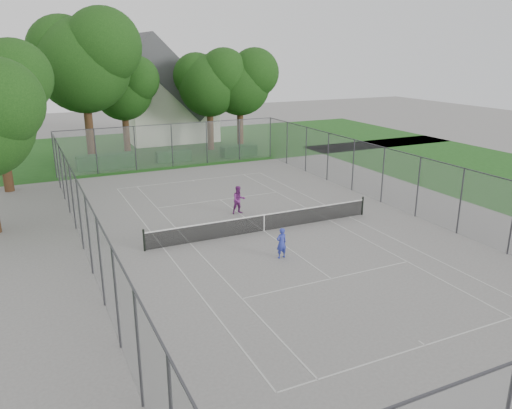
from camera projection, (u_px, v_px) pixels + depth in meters
name	position (u px, v px, depth m)	size (l,w,h in m)	color
ground	(264.00, 231.00, 26.52)	(120.00, 120.00, 0.00)	slate
grass_far	(147.00, 148.00, 48.94)	(60.00, 20.00, 0.00)	#1A4A15
court_markings	(264.00, 231.00, 26.52)	(11.03, 23.83, 0.01)	beige
tennis_net	(264.00, 222.00, 26.37)	(12.87, 0.10, 1.10)	black
perimeter_fence	(264.00, 198.00, 25.98)	(18.08, 34.08, 3.52)	#38383D
tree_far_left	(84.00, 57.00, 39.98)	(8.72, 7.96, 12.54)	#3D2516
tree_far_midleft	(124.00, 86.00, 45.43)	(6.11, 5.58, 8.78)	#3D2516
tree_far_midright	(210.00, 80.00, 46.27)	(6.57, 6.00, 9.45)	#3D2516
tree_far_right	(241.00, 80.00, 47.05)	(6.58, 6.01, 9.46)	#3D2516
hedge_left	(105.00, 161.00, 40.38)	(4.49, 1.35, 1.12)	#164719
hedge_mid	(174.00, 156.00, 42.88)	(2.98, 0.85, 0.94)	#164719
hedge_right	(239.00, 151.00, 45.07)	(3.20, 1.17, 0.96)	#164719
house	(169.00, 98.00, 51.92)	(8.74, 6.77, 10.88)	white
girl_player	(281.00, 243.00, 22.91)	(0.53, 0.35, 1.46)	#2C37A6
woman_player	(239.00, 200.00, 29.13)	(0.81, 0.63, 1.66)	#752777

